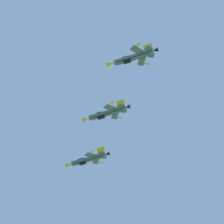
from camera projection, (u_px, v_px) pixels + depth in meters
fighter_jet_lead at (88, 159)px, 180.34m from camera, size 14.06×11.19×5.18m
fighter_jet_left_wing at (106, 113)px, 167.76m from camera, size 14.06×11.21×5.15m
fighter_jet_right_wing at (133, 57)px, 157.99m from camera, size 14.06×11.32×4.91m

